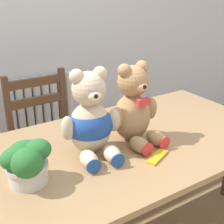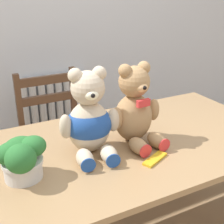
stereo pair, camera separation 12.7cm
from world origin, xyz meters
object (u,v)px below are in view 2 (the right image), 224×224
(teddy_bear_left, at_px, (89,120))
(chocolate_bar, at_px, (155,159))
(teddy_bear_right, at_px, (135,109))
(wooden_chair_behind, at_px, (56,138))
(potted_plant, at_px, (22,157))

(teddy_bear_left, relative_size, chocolate_bar, 2.85)
(teddy_bear_right, distance_m, chocolate_bar, 0.27)
(wooden_chair_behind, xyz_separation_m, teddy_bear_right, (0.19, -0.76, 0.46))
(wooden_chair_behind, height_order, teddy_bear_right, teddy_bear_right)
(teddy_bear_left, xyz_separation_m, teddy_bear_right, (0.24, -0.00, 0.01))
(potted_plant, height_order, chocolate_bar, potted_plant)
(teddy_bear_left, relative_size, teddy_bear_right, 1.02)
(wooden_chair_behind, relative_size, potted_plant, 4.57)
(teddy_bear_right, relative_size, potted_plant, 1.99)
(potted_plant, bearing_deg, wooden_chair_behind, 65.20)
(wooden_chair_behind, xyz_separation_m, potted_plant, (-0.39, -0.84, 0.39))
(wooden_chair_behind, distance_m, teddy_bear_left, 0.88)
(wooden_chair_behind, height_order, teddy_bear_left, teddy_bear_left)
(wooden_chair_behind, bearing_deg, potted_plant, 65.20)
(teddy_bear_left, height_order, teddy_bear_right, teddy_bear_left)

